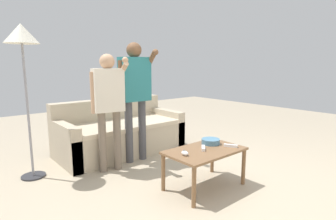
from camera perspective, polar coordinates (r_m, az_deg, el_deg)
The scene contains 10 objects.
ground_plane at distance 3.34m, azimuth 6.93°, elevation -14.44°, with size 12.00×12.00×0.00m, color tan.
couch at distance 4.31m, azimuth -10.13°, elevation -4.92°, with size 1.88×0.91×0.80m.
coffee_table at distance 3.04m, azimuth 7.75°, elevation -9.34°, with size 0.87×0.53×0.44m.
snack_bowl at distance 3.23m, azimuth 8.98°, elevation -6.54°, with size 0.21×0.21×0.06m, color teal.
game_remote_nunchuk at distance 2.81m, azimuth 3.57°, elevation -9.05°, with size 0.06×0.09×0.05m.
floor_lamp at distance 3.54m, azimuth -28.40°, elevation 12.24°, with size 0.38×0.38×1.81m.
player_center at distance 3.74m, azimuth -6.98°, elevation 4.62°, with size 0.48×0.37×1.65m.
player_left at distance 3.45m, azimuth -12.42°, elevation 2.33°, with size 0.44×0.36×1.48m.
game_remote_wand_near at distance 3.16m, azimuth 13.07°, elevation -7.33°, with size 0.11×0.15×0.03m.
game_remote_wand_far at distance 3.02m, azimuth 7.45°, elevation -7.96°, with size 0.14×0.13×0.03m.
Camera 1 is at (-2.25, -2.07, 1.36)m, focal length 28.94 mm.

